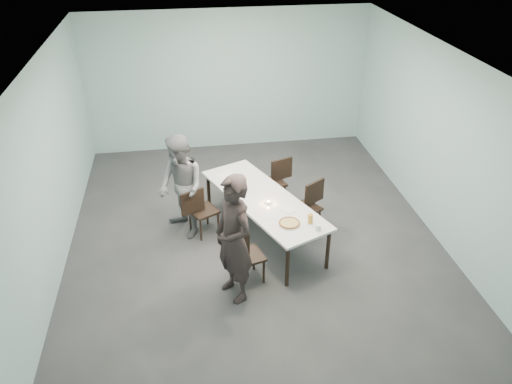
{
  "coord_description": "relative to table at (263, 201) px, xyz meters",
  "views": [
    {
      "loc": [
        -1.01,
        -6.82,
        4.92
      ],
      "look_at": [
        0.0,
        -0.34,
        1.0
      ],
      "focal_mm": 35.0,
      "sensor_mm": 36.0,
      "label": 1
    }
  ],
  "objects": [
    {
      "name": "chair_near_left",
      "position": [
        -0.47,
        -1.06,
        -0.19
      ],
      "size": [
        0.65,
        0.52,
        0.87
      ],
      "rotation": [
        0.0,
        0.0,
        0.29
      ],
      "color": "black",
      "rests_on": "ground"
    },
    {
      "name": "chair_far_left",
      "position": [
        -1.03,
        0.23,
        -0.19
      ],
      "size": [
        0.65,
        0.57,
        0.87
      ],
      "rotation": [
        0.0,
        0.0,
        0.49
      ],
      "color": "black",
      "rests_on": "ground"
    },
    {
      "name": "room_shell",
      "position": [
        -0.15,
        0.12,
        1.33
      ],
      "size": [
        6.02,
        7.02,
        3.01
      ],
      "color": "#99BFC0",
      "rests_on": "ground"
    },
    {
      "name": "water_tumbler",
      "position": [
        0.63,
        -1.0,
        0.1
      ],
      "size": [
        0.08,
        0.08,
        0.09
      ],
      "primitive_type": "cylinder",
      "color": "silver",
      "rests_on": "table"
    },
    {
      "name": "chair_far_right",
      "position": [
        0.41,
        1.02,
        -0.19
      ],
      "size": [
        0.65,
        0.53,
        0.87
      ],
      "rotation": [
        0.0,
        0.0,
        3.46
      ],
      "color": "black",
      "rests_on": "ground"
    },
    {
      "name": "diner_near",
      "position": [
        -0.63,
        -1.33,
        0.26
      ],
      "size": [
        0.72,
        0.83,
        1.91
      ],
      "primitive_type": "imported",
      "rotation": [
        0.0,
        0.0,
        -1.11
      ],
      "color": "black",
      "rests_on": "ground"
    },
    {
      "name": "beer_glass",
      "position": [
        0.56,
        -0.81,
        0.13
      ],
      "size": [
        0.08,
        0.08,
        0.15
      ],
      "primitive_type": "cylinder",
      "color": "#BC8A29",
      "rests_on": "table"
    },
    {
      "name": "side_plate",
      "position": [
        0.34,
        -0.43,
        0.06
      ],
      "size": [
        0.18,
        0.18,
        0.01
      ],
      "primitive_type": "cylinder",
      "color": "white",
      "rests_on": "table"
    },
    {
      "name": "menu",
      "position": [
        -0.52,
        0.83,
        0.06
      ],
      "size": [
        0.36,
        0.32,
        0.01
      ],
      "primitive_type": "cube",
      "rotation": [
        0.0,
        0.0,
        0.4
      ],
      "color": "silver",
      "rests_on": "table"
    },
    {
      "name": "amber_tumbler",
      "position": [
        -0.22,
        0.56,
        0.1
      ],
      "size": [
        0.07,
        0.07,
        0.08
      ],
      "primitive_type": "cylinder",
      "color": "#BC8A29",
      "rests_on": "table"
    },
    {
      "name": "table",
      "position": [
        0.0,
        0.0,
        0.0
      ],
      "size": [
        1.85,
        2.74,
        0.75
      ],
      "rotation": [
        0.0,
        0.0,
        0.4
      ],
      "color": "white",
      "rests_on": "ground"
    },
    {
      "name": "chair_near_right",
      "position": [
        0.8,
        0.11,
        -0.19
      ],
      "size": [
        0.64,
        0.58,
        0.87
      ],
      "rotation": [
        0.0,
        0.0,
        3.69
      ],
      "color": "black",
      "rests_on": "ground"
    },
    {
      "name": "ground",
      "position": [
        -0.15,
        0.12,
        -0.69
      ],
      "size": [
        7.0,
        7.0,
        0.0
      ],
      "primitive_type": "plane",
      "color": "#333335",
      "rests_on": "ground"
    },
    {
      "name": "tealight",
      "position": [
        0.05,
        -0.19,
        0.08
      ],
      "size": [
        0.06,
        0.06,
        0.05
      ],
      "color": "silver",
      "rests_on": "table"
    },
    {
      "name": "diner_far",
      "position": [
        -1.29,
        0.32,
        0.19
      ],
      "size": [
        0.98,
        1.06,
        1.76
      ],
      "primitive_type": "imported",
      "rotation": [
        0.0,
        0.0,
        -1.11
      ],
      "color": "slate",
      "rests_on": "ground"
    },
    {
      "name": "pizza",
      "position": [
        0.26,
        -0.79,
        0.08
      ],
      "size": [
        0.34,
        0.34,
        0.04
      ],
      "color": "white",
      "rests_on": "table"
    }
  ]
}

